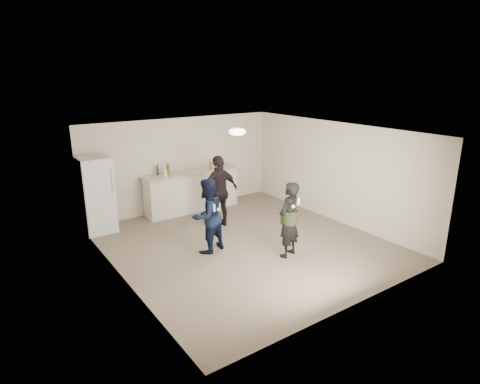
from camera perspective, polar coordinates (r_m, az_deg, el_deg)
floor at (r=8.97m, az=0.73°, el=-7.36°), size 6.00×6.00×0.00m
ceiling at (r=8.27m, az=0.80°, el=8.66°), size 6.00×6.00×0.00m
wall_back at (r=11.04m, az=-8.34°, el=3.94°), size 6.00×0.00×6.00m
wall_front at (r=6.47m, az=16.47°, el=-5.87°), size 6.00×0.00×6.00m
wall_left at (r=7.36m, az=-16.96°, el=-3.15°), size 0.00×6.00×6.00m
wall_right at (r=10.33m, az=13.30°, el=2.78°), size 0.00×6.00×6.00m
counter at (r=10.99m, az=-6.83°, el=0.04°), size 2.60×0.56×1.05m
counter_top at (r=10.85m, az=-6.93°, el=2.79°), size 2.68×0.64×0.04m
fridge at (r=9.94m, az=-19.74°, el=-0.40°), size 0.70×0.70×1.80m
fridge_handle at (r=9.56m, az=-17.77°, el=1.63°), size 0.02×0.02×0.60m
ceiling_dome at (r=8.52m, az=-0.39°, el=8.56°), size 0.36×0.36×0.16m
shaker at (r=10.39m, az=-10.46°, el=2.62°), size 0.08×0.08×0.17m
man at (r=8.35m, az=-4.68°, el=-3.39°), size 0.90×0.78×1.59m
woman at (r=8.19m, az=6.96°, el=-3.93°), size 0.67×0.54×1.58m
camo_shorts at (r=8.17m, az=6.98°, el=-3.53°), size 0.34×0.34×0.28m
spectator at (r=9.68m, az=-2.93°, el=0.06°), size 1.07×0.53×1.77m
remote_man at (r=8.04m, az=-3.72°, el=-2.26°), size 0.04×0.04×0.15m
nunchuk_man at (r=8.15m, az=-3.10°, el=-2.51°), size 0.07×0.07×0.07m
remote_woman at (r=7.86m, az=8.29°, el=-1.31°), size 0.04×0.04×0.15m
nunchuk_woman at (r=7.85m, az=7.57°, el=-2.08°), size 0.07×0.07×0.07m
bottle_cluster at (r=10.65m, az=-9.10°, el=3.14°), size 1.50×0.36×0.24m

